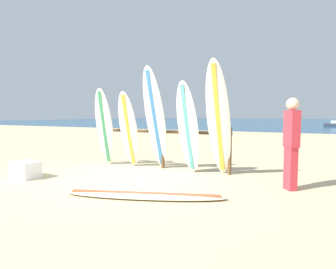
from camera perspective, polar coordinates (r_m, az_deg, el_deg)
name	(u,v)px	position (r m, az deg, el deg)	size (l,w,h in m)	color
ground_plane	(119,179)	(6.00, -10.24, -9.24)	(120.00, 120.00, 0.00)	#D3BC8C
ocean_water	(285,121)	(62.78, 23.35, 2.56)	(120.00, 80.00, 0.01)	navy
surfboard_rack	(163,142)	(7.04, -1.09, -1.53)	(3.58, 0.09, 1.10)	brown
surfboard_leaning_far_left	(105,127)	(7.59, -13.12, 1.48)	(0.56, 0.59, 2.09)	white
surfboard_leaning_left	(129,130)	(7.12, -8.19, 0.91)	(0.59, 0.78, 1.97)	white
surfboard_leaning_center_left	(155,119)	(6.77, -2.65, 3.21)	(0.55, 0.84, 2.54)	white
surfboard_leaning_center	(188,128)	(6.34, 4.20, 1.37)	(0.64, 0.66, 2.15)	white
surfboard_leaning_center_right	(218,120)	(6.12, 10.51, 3.10)	(0.55, 0.92, 2.56)	white
surfboard_lying_on_sand	(144,195)	(4.72, -4.95, -12.47)	(2.77, 1.38, 0.08)	beige
beachgoer_standing	(291,140)	(5.45, 24.41, -0.97)	(0.30, 0.32, 1.69)	#D8333F
small_boat_offshore	(335,124)	(37.39, 31.47, 1.82)	(2.20, 0.87, 0.71)	#333842
cooler_box	(26,170)	(6.79, -27.62, -6.53)	(0.60, 0.40, 0.36)	white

